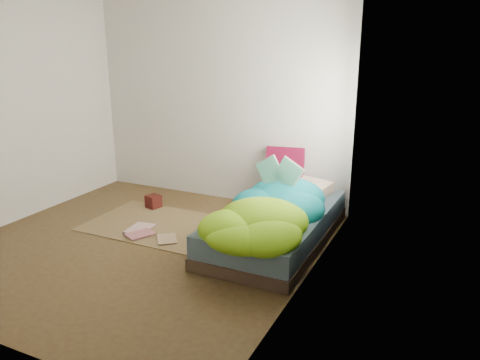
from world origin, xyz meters
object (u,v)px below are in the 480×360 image
Objects in this scene: pillow_magenta at (285,166)px; floor_book_b at (136,232)px; open_book at (279,163)px; wooden_box at (153,201)px; bed at (276,226)px; floor_book_a at (130,228)px.

pillow_magenta reaches higher than floor_book_b.
wooden_box is (-1.72, 0.13, -0.72)m from open_book.
wooden_box is (-1.76, 0.28, -0.08)m from bed.
wooden_box is 0.73m from floor_book_a.
floor_book_b is (-1.21, -1.39, -0.54)m from pillow_magenta.
wooden_box is at bearing 137.53° from floor_book_b.
wooden_box is at bearing 97.57° from floor_book_a.
bed is at bearing 44.32° from floor_book_b.
floor_book_b is (0.30, -0.77, -0.07)m from wooden_box.
open_book is at bearing 50.21° from floor_book_b.
pillow_magenta is 1.71m from wooden_box.
floor_book_a is at bearing -158.43° from open_book.
open_book is 1.87m from wooden_box.
bed is 1.79m from wooden_box.
open_book is at bearing 13.43° from floor_book_a.
floor_book_a is at bearing -75.44° from wooden_box.
pillow_magenta is 1.39× the size of floor_book_a.
pillow_magenta is at bearing 37.96° from floor_book_a.
bed is 4.67× the size of open_book.
pillow_magenta is at bearing 75.01° from floor_book_b.
floor_book_a is (-1.54, -0.57, -0.79)m from open_book.
bed is 0.66m from open_book.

